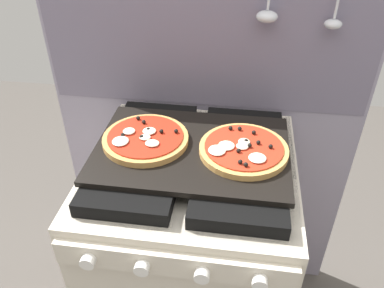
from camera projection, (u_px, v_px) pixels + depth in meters
The scene contains 5 objects.
kitchen_backsplash at pixel (205, 123), 1.43m from camera, with size 1.10×0.09×1.55m.
stove at pixel (192, 255), 1.36m from camera, with size 0.60×0.64×0.90m.
baking_tray at pixel (192, 149), 1.09m from camera, with size 0.54×0.38×0.02m, color black.
pizza_left at pixel (145, 138), 1.10m from camera, with size 0.24×0.24×0.03m.
pizza_right at pixel (243, 149), 1.06m from camera, with size 0.24×0.24×0.03m.
Camera 1 is at (0.12, -0.87, 1.56)m, focal length 36.41 mm.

